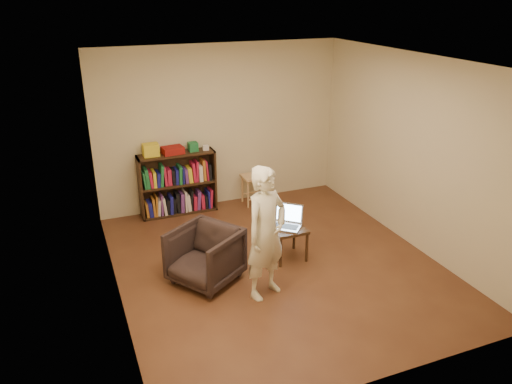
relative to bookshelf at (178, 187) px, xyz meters
name	(u,v)px	position (x,y,z in m)	size (l,w,h in m)	color
floor	(276,264)	(0.78, -2.09, -0.44)	(4.50, 4.50, 0.00)	#4E2919
ceiling	(280,61)	(0.78, -2.09, 2.16)	(4.50, 4.50, 0.00)	silver
wall_back	(220,127)	(0.78, 0.16, 0.86)	(4.00, 4.00, 0.00)	beige
wall_left	(108,195)	(-1.22, -2.09, 0.86)	(4.50, 4.50, 0.00)	beige
wall_right	(413,152)	(2.78, -2.09, 0.86)	(4.50, 4.50, 0.00)	beige
bookshelf	(178,187)	(0.00, 0.00, 0.00)	(1.20, 0.30, 1.00)	black
box_yellow	(151,150)	(-0.38, 0.00, 0.66)	(0.23, 0.17, 0.19)	yellow
red_cloth	(173,150)	(-0.04, -0.01, 0.61)	(0.32, 0.23, 0.11)	maroon
box_green	(193,147)	(0.28, 0.00, 0.63)	(0.14, 0.14, 0.14)	#1D6D37
box_white	(206,148)	(0.48, -0.02, 0.60)	(0.09, 0.09, 0.07)	silver
stool	(253,181)	(1.23, -0.12, -0.04)	(0.34, 0.34, 0.50)	tan
armchair	(205,256)	(-0.18, -2.12, -0.09)	(0.74, 0.76, 0.69)	#2E211E
side_table	(288,233)	(1.00, -1.98, -0.07)	(0.43, 0.43, 0.44)	#311B10
laptop	(287,221)	(1.01, -1.92, 0.07)	(0.49, 0.48, 0.28)	#A8A8AC
person	(266,233)	(0.40, -2.65, 0.35)	(0.58, 0.38, 1.59)	beige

